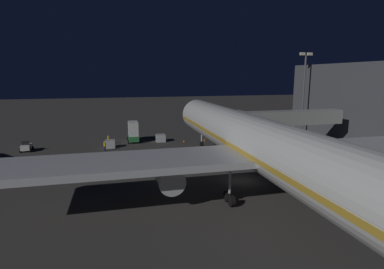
# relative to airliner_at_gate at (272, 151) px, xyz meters

# --- Properties ---
(ground_plane) EXTENTS (320.00, 320.00, 0.00)m
(ground_plane) POSITION_rel_airliner_at_gate_xyz_m (0.00, -7.49, -5.79)
(ground_plane) COLOR #383533
(airliner_at_gate) EXTENTS (54.63, 66.92, 18.28)m
(airliner_at_gate) POSITION_rel_airliner_at_gate_xyz_m (0.00, 0.00, 0.00)
(airliner_at_gate) COLOR silver
(airliner_at_gate) RESTS_ON ground_plane
(jet_bridge) EXTENTS (22.44, 3.40, 7.43)m
(jet_bridge) POSITION_rel_airliner_at_gate_xyz_m (-12.02, -20.90, 0.11)
(jet_bridge) COLOR #9E9E99
(jet_bridge) RESTS_ON ground_plane
(apron_floodlight_mast) EXTENTS (2.90, 0.50, 18.29)m
(apron_floodlight_mast) POSITION_rel_airliner_at_gate_xyz_m (-25.50, -33.26, 4.81)
(apron_floodlight_mast) COLOR #59595E
(apron_floodlight_mast) RESTS_ON ground_plane
(cargo_truck_aft) EXTENTS (2.36, 4.90, 4.22)m
(cargo_truck_aft) POSITION_rel_airliner_at_gate_xyz_m (12.15, -34.98, -3.71)
(cargo_truck_aft) COLOR #287038
(cargo_truck_aft) RESTS_ON ground_plane
(pushback_tug) EXTENTS (1.86, 2.36, 1.95)m
(pushback_tug) POSITION_rel_airliner_at_gate_xyz_m (31.21, -31.33, -5.01)
(pushback_tug) COLOR silver
(pushback_tug) RESTS_ON ground_plane
(baggage_container_mid_row) EXTENTS (1.84, 1.87, 1.49)m
(baggage_container_mid_row) POSITION_rel_airliner_at_gate_xyz_m (6.70, -33.79, -5.04)
(baggage_container_mid_row) COLOR #B7BABF
(baggage_container_mid_row) RESTS_ON ground_plane
(baggage_container_far_row) EXTENTS (1.76, 1.61, 1.46)m
(baggage_container_far_row) POSITION_rel_airliner_at_gate_xyz_m (16.71, -30.59, -5.05)
(baggage_container_far_row) COLOR #B7BABF
(baggage_container_far_row) RESTS_ON ground_plane
(ground_crew_near_nose_gear) EXTENTS (0.40, 0.40, 1.81)m
(ground_crew_near_nose_gear) POSITION_rel_airliner_at_gate_xyz_m (17.61, -28.22, -4.79)
(ground_crew_near_nose_gear) COLOR black
(ground_crew_near_nose_gear) RESTS_ON ground_plane
(ground_crew_by_belt_loader) EXTENTS (0.40, 0.40, 1.78)m
(ground_crew_by_belt_loader) POSITION_rel_airliner_at_gate_xyz_m (17.06, -33.56, -4.81)
(ground_crew_by_belt_loader) COLOR black
(ground_crew_by_belt_loader) RESTS_ON ground_plane
(traffic_cone_nose_port) EXTENTS (0.36, 0.36, 0.55)m
(traffic_cone_nose_port) POSITION_rel_airliner_at_gate_xyz_m (-2.20, -32.02, -5.51)
(traffic_cone_nose_port) COLOR orange
(traffic_cone_nose_port) RESTS_ON ground_plane
(traffic_cone_nose_starboard) EXTENTS (0.36, 0.36, 0.55)m
(traffic_cone_nose_starboard) POSITION_rel_airliner_at_gate_xyz_m (2.20, -32.02, -5.51)
(traffic_cone_nose_starboard) COLOR orange
(traffic_cone_nose_starboard) RESTS_ON ground_plane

